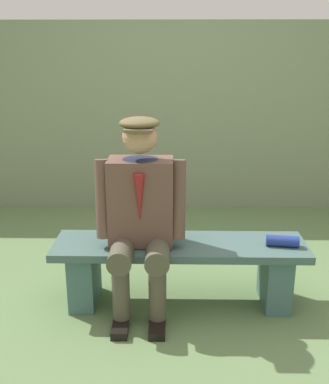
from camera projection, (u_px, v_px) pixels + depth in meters
name	position (u px, v px, depth m)	size (l,w,h in m)	color
ground_plane	(179.00, 302.00, 3.18)	(30.00, 30.00, 0.00)	#5B7648
bench	(180.00, 263.00, 3.09)	(1.66, 0.43, 0.44)	#405B57
seated_man	(140.00, 211.00, 2.92)	(0.58, 0.58, 1.27)	brown
rolled_magazine	(282.00, 241.00, 2.99)	(0.07, 0.07, 0.21)	navy
stadium_wall	(178.00, 117.00, 4.88)	(12.00, 0.24, 1.92)	gray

